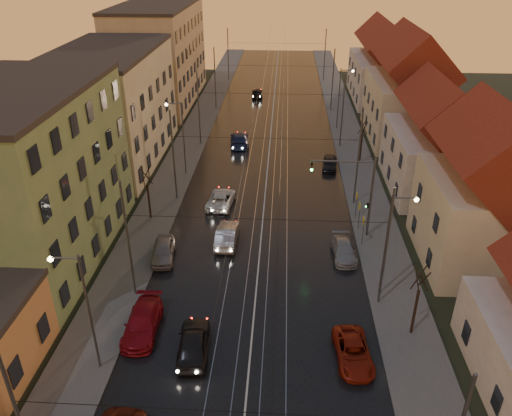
% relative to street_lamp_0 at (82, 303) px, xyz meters
% --- Properties ---
extents(ground, '(160.00, 160.00, 0.00)m').
position_rel_street_lamp_0_xyz_m(ground, '(9.10, -2.00, -4.89)').
color(ground, black).
rests_on(ground, ground).
extents(road, '(16.00, 120.00, 0.04)m').
position_rel_street_lamp_0_xyz_m(road, '(9.10, 38.00, -4.87)').
color(road, black).
rests_on(road, ground).
extents(sidewalk_left, '(4.00, 120.00, 0.15)m').
position_rel_street_lamp_0_xyz_m(sidewalk_left, '(-0.90, 38.00, -4.81)').
color(sidewalk_left, '#4C4C4C').
rests_on(sidewalk_left, ground).
extents(sidewalk_right, '(4.00, 120.00, 0.15)m').
position_rel_street_lamp_0_xyz_m(sidewalk_right, '(19.10, 38.00, -4.81)').
color(sidewalk_right, '#4C4C4C').
rests_on(sidewalk_right, ground).
extents(tram_rail_0, '(0.06, 120.00, 0.03)m').
position_rel_street_lamp_0_xyz_m(tram_rail_0, '(6.90, 38.00, -4.83)').
color(tram_rail_0, gray).
rests_on(tram_rail_0, road).
extents(tram_rail_1, '(0.06, 120.00, 0.03)m').
position_rel_street_lamp_0_xyz_m(tram_rail_1, '(8.33, 38.00, -4.83)').
color(tram_rail_1, gray).
rests_on(tram_rail_1, road).
extents(tram_rail_2, '(0.06, 120.00, 0.03)m').
position_rel_street_lamp_0_xyz_m(tram_rail_2, '(9.87, 38.00, -4.83)').
color(tram_rail_2, gray).
rests_on(tram_rail_2, road).
extents(tram_rail_3, '(0.06, 120.00, 0.03)m').
position_rel_street_lamp_0_xyz_m(tram_rail_3, '(11.30, 38.00, -4.83)').
color(tram_rail_3, gray).
rests_on(tram_rail_3, road).
extents(apartment_left_1, '(10.00, 18.00, 13.00)m').
position_rel_street_lamp_0_xyz_m(apartment_left_1, '(-8.40, 12.00, 1.61)').
color(apartment_left_1, '#5C7C4F').
rests_on(apartment_left_1, ground).
extents(apartment_left_2, '(10.00, 20.00, 12.00)m').
position_rel_street_lamp_0_xyz_m(apartment_left_2, '(-8.40, 32.00, 1.11)').
color(apartment_left_2, '#BBB191').
rests_on(apartment_left_2, ground).
extents(apartment_left_3, '(10.00, 24.00, 14.00)m').
position_rel_street_lamp_0_xyz_m(apartment_left_3, '(-8.40, 56.00, 2.11)').
color(apartment_left_3, tan).
rests_on(apartment_left_3, ground).
extents(house_right_1, '(8.67, 10.20, 10.80)m').
position_rel_street_lamp_0_xyz_m(house_right_1, '(26.10, 13.00, 0.56)').
color(house_right_1, beige).
rests_on(house_right_1, ground).
extents(house_right_2, '(9.18, 12.24, 9.20)m').
position_rel_street_lamp_0_xyz_m(house_right_2, '(26.10, 26.00, -0.24)').
color(house_right_2, '#B8B3AA').
rests_on(house_right_2, ground).
extents(house_right_3, '(9.18, 14.28, 11.50)m').
position_rel_street_lamp_0_xyz_m(house_right_3, '(26.10, 41.00, 0.92)').
color(house_right_3, beige).
rests_on(house_right_3, ground).
extents(house_right_4, '(9.18, 16.32, 10.00)m').
position_rel_street_lamp_0_xyz_m(house_right_4, '(26.10, 59.00, 0.16)').
color(house_right_4, '#B8B3AA').
rests_on(house_right_4, ground).
extents(catenary_pole_l_1, '(0.16, 0.16, 9.00)m').
position_rel_street_lamp_0_xyz_m(catenary_pole_l_1, '(0.50, 7.00, -0.39)').
color(catenary_pole_l_1, '#595B60').
rests_on(catenary_pole_l_1, ground).
extents(catenary_pole_r_1, '(0.16, 0.16, 9.00)m').
position_rel_street_lamp_0_xyz_m(catenary_pole_r_1, '(17.70, 7.00, -0.39)').
color(catenary_pole_r_1, '#595B60').
rests_on(catenary_pole_r_1, ground).
extents(catenary_pole_l_2, '(0.16, 0.16, 9.00)m').
position_rel_street_lamp_0_xyz_m(catenary_pole_l_2, '(0.50, 22.00, -0.39)').
color(catenary_pole_l_2, '#595B60').
rests_on(catenary_pole_l_2, ground).
extents(catenary_pole_r_2, '(0.16, 0.16, 9.00)m').
position_rel_street_lamp_0_xyz_m(catenary_pole_r_2, '(17.70, 22.00, -0.39)').
color(catenary_pole_r_2, '#595B60').
rests_on(catenary_pole_r_2, ground).
extents(catenary_pole_l_3, '(0.16, 0.16, 9.00)m').
position_rel_street_lamp_0_xyz_m(catenary_pole_l_3, '(0.50, 37.00, -0.39)').
color(catenary_pole_l_3, '#595B60').
rests_on(catenary_pole_l_3, ground).
extents(catenary_pole_r_3, '(0.16, 0.16, 9.00)m').
position_rel_street_lamp_0_xyz_m(catenary_pole_r_3, '(17.70, 37.00, -0.39)').
color(catenary_pole_r_3, '#595B60').
rests_on(catenary_pole_r_3, ground).
extents(catenary_pole_l_4, '(0.16, 0.16, 9.00)m').
position_rel_street_lamp_0_xyz_m(catenary_pole_l_4, '(0.50, 52.00, -0.39)').
color(catenary_pole_l_4, '#595B60').
rests_on(catenary_pole_l_4, ground).
extents(catenary_pole_r_4, '(0.16, 0.16, 9.00)m').
position_rel_street_lamp_0_xyz_m(catenary_pole_r_4, '(17.70, 52.00, -0.39)').
color(catenary_pole_r_4, '#595B60').
rests_on(catenary_pole_r_4, ground).
extents(catenary_pole_l_5, '(0.16, 0.16, 9.00)m').
position_rel_street_lamp_0_xyz_m(catenary_pole_l_5, '(0.50, 70.00, -0.39)').
color(catenary_pole_l_5, '#595B60').
rests_on(catenary_pole_l_5, ground).
extents(catenary_pole_r_5, '(0.16, 0.16, 9.00)m').
position_rel_street_lamp_0_xyz_m(catenary_pole_r_5, '(17.70, 70.00, -0.39)').
color(catenary_pole_r_5, '#595B60').
rests_on(catenary_pole_r_5, ground).
extents(street_lamp_0, '(1.75, 0.32, 8.00)m').
position_rel_street_lamp_0_xyz_m(street_lamp_0, '(0.00, 0.00, 0.00)').
color(street_lamp_0, '#595B60').
rests_on(street_lamp_0, ground).
extents(street_lamp_1, '(1.75, 0.32, 8.00)m').
position_rel_street_lamp_0_xyz_m(street_lamp_1, '(18.21, 8.00, 0.00)').
color(street_lamp_1, '#595B60').
rests_on(street_lamp_1, ground).
extents(street_lamp_2, '(1.75, 0.32, 8.00)m').
position_rel_street_lamp_0_xyz_m(street_lamp_2, '(0.00, 28.00, 0.00)').
color(street_lamp_2, '#595B60').
rests_on(street_lamp_2, ground).
extents(street_lamp_3, '(1.75, 0.32, 8.00)m').
position_rel_street_lamp_0_xyz_m(street_lamp_3, '(18.21, 44.00, 0.00)').
color(street_lamp_3, '#595B60').
rests_on(street_lamp_3, ground).
extents(traffic_light_mast, '(5.30, 0.32, 7.20)m').
position_rel_street_lamp_0_xyz_m(traffic_light_mast, '(17.10, 16.00, -0.29)').
color(traffic_light_mast, '#595B60').
rests_on(traffic_light_mast, ground).
extents(bare_tree_0, '(1.09, 1.09, 5.11)m').
position_rel_street_lamp_0_xyz_m(bare_tree_0, '(-1.09, 18.00, -2.40)').
color(bare_tree_0, black).
rests_on(bare_tree_0, ground).
extents(bare_tree_1, '(1.09, 1.09, 5.11)m').
position_rel_street_lamp_0_xyz_m(bare_tree_1, '(19.31, 4.00, -2.40)').
color(bare_tree_1, black).
rests_on(bare_tree_1, ground).
extents(bare_tree_2, '(1.09, 1.09, 5.11)m').
position_rel_street_lamp_0_xyz_m(bare_tree_2, '(19.51, 32.00, -2.40)').
color(bare_tree_2, black).
rests_on(bare_tree_2, ground).
extents(driving_car_0, '(2.20, 4.74, 1.57)m').
position_rel_street_lamp_0_xyz_m(driving_car_0, '(5.64, 1.60, -4.10)').
color(driving_car_0, black).
rests_on(driving_car_0, ground).
extents(driving_car_1, '(1.71, 4.71, 1.54)m').
position_rel_street_lamp_0_xyz_m(driving_car_1, '(6.30, 14.34, -4.11)').
color(driving_car_1, '#9A9A9F').
rests_on(driving_car_1, ground).
extents(driving_car_2, '(2.63, 5.02, 1.35)m').
position_rel_street_lamp_0_xyz_m(driving_car_2, '(4.99, 21.03, -4.21)').
color(driving_car_2, silver).
rests_on(driving_car_2, ground).
extents(driving_car_3, '(2.78, 5.66, 1.58)m').
position_rel_street_lamp_0_xyz_m(driving_car_3, '(5.37, 36.96, -4.09)').
color(driving_car_3, '#1A264E').
rests_on(driving_car_3, ground).
extents(driving_car_4, '(1.91, 4.28, 1.43)m').
position_rel_street_lamp_0_xyz_m(driving_car_4, '(6.36, 58.68, -4.17)').
color(driving_car_4, black).
rests_on(driving_car_4, ground).
extents(parked_left_2, '(2.18, 5.05, 1.45)m').
position_rel_street_lamp_0_xyz_m(parked_left_2, '(2.04, 3.26, -4.16)').
color(parked_left_2, maroon).
rests_on(parked_left_2, ground).
extents(parked_left_3, '(2.19, 4.38, 1.43)m').
position_rel_street_lamp_0_xyz_m(parked_left_3, '(1.50, 11.71, -4.17)').
color(parked_left_3, '#939298').
rests_on(parked_left_3, ground).
extents(parked_right_0, '(2.37, 4.56, 1.23)m').
position_rel_street_lamp_0_xyz_m(parked_right_0, '(15.30, 1.55, -4.27)').
color(parked_right_0, maroon).
rests_on(parked_right_0, ground).
extents(parked_right_1, '(1.87, 4.29, 1.23)m').
position_rel_street_lamp_0_xyz_m(parked_right_1, '(15.83, 12.77, -4.27)').
color(parked_right_1, '#9C9CA2').
rests_on(parked_right_1, ground).
extents(parked_right_2, '(1.89, 3.96, 1.31)m').
position_rel_street_lamp_0_xyz_m(parked_right_2, '(15.98, 30.39, -4.23)').
color(parked_right_2, black).
rests_on(parked_right_2, ground).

